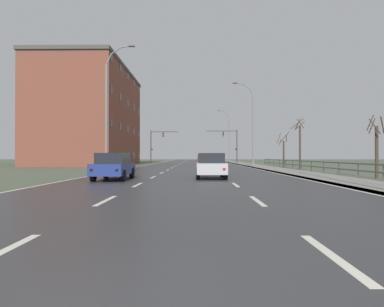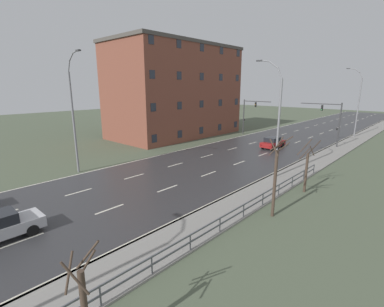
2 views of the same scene
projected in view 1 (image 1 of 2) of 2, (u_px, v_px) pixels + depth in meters
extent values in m
cube|color=#4C5642|center=(193.00, 165.00, 50.45)|extent=(160.00, 160.00, 0.12)
cube|color=#303033|center=(194.00, 163.00, 62.44)|extent=(14.00, 120.00, 0.02)
cube|color=beige|center=(106.00, 201.00, 9.88)|extent=(0.16, 2.20, 0.01)
cube|color=beige|center=(138.00, 185.00, 15.28)|extent=(0.16, 2.20, 0.01)
cube|color=beige|center=(153.00, 177.00, 20.68)|extent=(0.16, 2.20, 0.01)
cube|color=beige|center=(162.00, 173.00, 26.08)|extent=(0.16, 2.20, 0.01)
cube|color=beige|center=(168.00, 170.00, 31.48)|extent=(0.16, 2.20, 0.01)
cube|color=beige|center=(172.00, 168.00, 36.88)|extent=(0.16, 2.20, 0.01)
cube|color=beige|center=(175.00, 166.00, 42.28)|extent=(0.16, 2.20, 0.01)
cube|color=beige|center=(177.00, 165.00, 47.68)|extent=(0.16, 2.20, 0.01)
cube|color=beige|center=(179.00, 164.00, 53.08)|extent=(0.16, 2.20, 0.01)
cube|color=beige|center=(181.00, 163.00, 58.47)|extent=(0.16, 2.20, 0.01)
cube|color=beige|center=(182.00, 163.00, 63.87)|extent=(0.16, 2.20, 0.01)
cube|color=beige|center=(183.00, 162.00, 69.27)|extent=(0.16, 2.20, 0.01)
cube|color=beige|center=(184.00, 162.00, 74.67)|extent=(0.16, 2.20, 0.01)
cube|color=beige|center=(185.00, 161.00, 80.07)|extent=(0.16, 2.20, 0.01)
cube|color=beige|center=(186.00, 161.00, 85.47)|extent=(0.16, 2.20, 0.01)
cube|color=beige|center=(186.00, 161.00, 90.87)|extent=(0.16, 2.20, 0.01)
cube|color=beige|center=(187.00, 160.00, 96.27)|extent=(0.16, 2.20, 0.01)
cube|color=beige|center=(187.00, 160.00, 101.67)|extent=(0.16, 2.20, 0.01)
cube|color=beige|center=(188.00, 160.00, 107.07)|extent=(0.16, 2.20, 0.01)
cube|color=beige|center=(188.00, 160.00, 112.47)|extent=(0.16, 2.20, 0.01)
cube|color=beige|center=(188.00, 160.00, 117.87)|extent=(0.16, 2.20, 0.01)
cube|color=beige|center=(332.00, 256.00, 4.42)|extent=(0.16, 2.20, 0.01)
cube|color=beige|center=(257.00, 201.00, 9.82)|extent=(0.16, 2.20, 0.01)
cube|color=beige|center=(236.00, 185.00, 15.22)|extent=(0.16, 2.20, 0.01)
cube|color=beige|center=(225.00, 177.00, 20.62)|extent=(0.16, 2.20, 0.01)
cube|color=beige|center=(219.00, 173.00, 26.02)|extent=(0.16, 2.20, 0.01)
cube|color=beige|center=(215.00, 170.00, 31.42)|extent=(0.16, 2.20, 0.01)
cube|color=beige|center=(212.00, 168.00, 36.82)|extent=(0.16, 2.20, 0.01)
cube|color=beige|center=(210.00, 166.00, 42.22)|extent=(0.16, 2.20, 0.01)
cube|color=beige|center=(209.00, 165.00, 47.62)|extent=(0.16, 2.20, 0.01)
cube|color=beige|center=(207.00, 164.00, 53.02)|extent=(0.16, 2.20, 0.01)
cube|color=beige|center=(206.00, 163.00, 58.42)|extent=(0.16, 2.20, 0.01)
cube|color=beige|center=(205.00, 163.00, 63.82)|extent=(0.16, 2.20, 0.01)
cube|color=beige|center=(205.00, 162.00, 69.21)|extent=(0.16, 2.20, 0.01)
cube|color=beige|center=(204.00, 162.00, 74.61)|extent=(0.16, 2.20, 0.01)
cube|color=beige|center=(204.00, 161.00, 80.01)|extent=(0.16, 2.20, 0.01)
cube|color=beige|center=(203.00, 161.00, 85.41)|extent=(0.16, 2.20, 0.01)
cube|color=beige|center=(203.00, 161.00, 90.81)|extent=(0.16, 2.20, 0.01)
cube|color=beige|center=(202.00, 160.00, 96.21)|extent=(0.16, 2.20, 0.01)
cube|color=beige|center=(202.00, 160.00, 101.61)|extent=(0.16, 2.20, 0.01)
cube|color=beige|center=(202.00, 160.00, 107.01)|extent=(0.16, 2.20, 0.01)
cube|color=beige|center=(201.00, 160.00, 112.41)|extent=(0.16, 2.20, 0.01)
cube|color=beige|center=(201.00, 160.00, 117.81)|extent=(0.16, 2.20, 0.01)
cube|color=beige|center=(229.00, 163.00, 62.36)|extent=(0.16, 120.00, 0.01)
cube|color=beige|center=(159.00, 163.00, 62.53)|extent=(0.16, 120.00, 0.01)
cube|color=gray|center=(237.00, 163.00, 62.34)|extent=(3.00, 120.00, 0.12)
cube|color=slate|center=(230.00, 163.00, 62.36)|extent=(0.16, 120.00, 0.12)
cube|color=#515459|center=(311.00, 161.00, 26.07)|extent=(0.06, 35.11, 0.08)
cube|color=#515459|center=(311.00, 166.00, 26.07)|extent=(0.06, 35.11, 0.08)
cylinder|color=#515459|center=(383.00, 174.00, 16.04)|extent=(0.07, 0.07, 1.00)
cylinder|color=#515459|center=(358.00, 171.00, 18.55)|extent=(0.07, 0.07, 1.00)
cylinder|color=#515459|center=(339.00, 170.00, 21.05)|extent=(0.07, 0.07, 1.00)
cylinder|color=#515459|center=(324.00, 168.00, 23.56)|extent=(0.07, 0.07, 1.00)
cylinder|color=#515459|center=(311.00, 167.00, 26.07)|extent=(0.07, 0.07, 1.00)
cylinder|color=#515459|center=(301.00, 166.00, 28.58)|extent=(0.07, 0.07, 1.00)
cylinder|color=#515459|center=(293.00, 165.00, 31.08)|extent=(0.07, 0.07, 1.00)
cylinder|color=#515459|center=(285.00, 164.00, 33.59)|extent=(0.07, 0.07, 1.00)
cylinder|color=#515459|center=(279.00, 164.00, 36.10)|extent=(0.07, 0.07, 1.00)
cylinder|color=#515459|center=(274.00, 163.00, 38.61)|extent=(0.07, 0.07, 1.00)
cylinder|color=#515459|center=(269.00, 163.00, 41.12)|extent=(0.07, 0.07, 1.00)
cylinder|color=#515459|center=(265.00, 162.00, 43.62)|extent=(0.07, 0.07, 1.00)
cylinder|color=slate|center=(253.00, 131.00, 40.07)|extent=(0.20, 0.20, 8.93)
cylinder|color=slate|center=(251.00, 92.00, 40.11)|extent=(0.53, 0.11, 0.96)
cylinder|color=slate|center=(246.00, 86.00, 40.12)|extent=(0.89, 0.11, 0.67)
cylinder|color=slate|center=(239.00, 83.00, 40.13)|extent=(1.01, 0.11, 0.28)
cube|color=#333335|center=(235.00, 83.00, 40.14)|extent=(0.56, 0.24, 0.12)
cylinder|color=slate|center=(229.00, 140.00, 69.01)|extent=(0.20, 0.20, 9.62)
cylinder|color=slate|center=(228.00, 116.00, 69.05)|extent=(0.51, 0.11, 0.93)
cylinder|color=slate|center=(225.00, 112.00, 69.07)|extent=(0.86, 0.11, 0.65)
cylinder|color=slate|center=(221.00, 111.00, 69.08)|extent=(0.98, 0.11, 0.28)
cube|color=#333335|center=(219.00, 111.00, 69.09)|extent=(0.56, 0.24, 0.12)
cylinder|color=slate|center=(106.00, 118.00, 28.68)|extent=(0.20, 0.20, 9.63)
cylinder|color=slate|center=(109.00, 59.00, 28.72)|extent=(0.53, 0.11, 0.97)
cylinder|color=slate|center=(116.00, 51.00, 28.72)|extent=(0.90, 0.11, 0.68)
cylinder|color=slate|center=(126.00, 47.00, 28.71)|extent=(1.03, 0.11, 0.29)
cube|color=#333335|center=(132.00, 46.00, 28.70)|extent=(0.56, 0.24, 0.12)
cylinder|color=#38383A|center=(237.00, 147.00, 58.15)|extent=(0.18, 0.18, 6.19)
cylinder|color=#38383A|center=(222.00, 131.00, 58.21)|extent=(5.55, 0.12, 0.12)
cube|color=black|center=(223.00, 134.00, 58.20)|extent=(0.20, 0.28, 0.80)
sphere|color=#2D2D2D|center=(223.00, 133.00, 58.05)|extent=(0.14, 0.14, 0.14)
sphere|color=#2D2D2D|center=(223.00, 134.00, 58.05)|extent=(0.14, 0.14, 0.14)
sphere|color=green|center=(223.00, 135.00, 58.05)|extent=(0.14, 0.14, 0.14)
cube|color=black|center=(236.00, 149.00, 58.10)|extent=(0.18, 0.12, 0.32)
cylinder|color=#38383A|center=(151.00, 147.00, 59.18)|extent=(0.18, 0.18, 6.12)
cylinder|color=#38383A|center=(164.00, 132.00, 59.16)|extent=(5.02, 0.12, 0.12)
cube|color=black|center=(163.00, 135.00, 59.16)|extent=(0.20, 0.28, 0.80)
sphere|color=#2D2D2D|center=(163.00, 133.00, 59.02)|extent=(0.14, 0.14, 0.14)
sphere|color=#F2AD19|center=(163.00, 135.00, 59.01)|extent=(0.14, 0.14, 0.14)
sphere|color=#2D2D2D|center=(163.00, 136.00, 59.01)|extent=(0.14, 0.14, 0.14)
cube|color=black|center=(152.00, 149.00, 59.12)|extent=(0.18, 0.12, 0.32)
cube|color=maroon|center=(203.00, 161.00, 51.79)|extent=(1.83, 4.13, 0.64)
cube|color=black|center=(203.00, 157.00, 51.55)|extent=(1.59, 2.03, 0.60)
cube|color=slate|center=(203.00, 157.00, 52.50)|extent=(1.41, 0.10, 0.51)
cylinder|color=black|center=(207.00, 162.00, 53.04)|extent=(0.23, 0.66, 0.66)
cylinder|color=black|center=(198.00, 162.00, 53.08)|extent=(0.23, 0.66, 0.66)
cylinder|color=black|center=(208.00, 163.00, 50.49)|extent=(0.23, 0.66, 0.66)
cylinder|color=black|center=(198.00, 163.00, 50.54)|extent=(0.23, 0.66, 0.66)
cube|color=red|center=(198.00, 161.00, 49.78)|extent=(0.16, 0.04, 0.14)
cube|color=red|center=(207.00, 161.00, 49.74)|extent=(0.16, 0.04, 0.14)
cube|color=navy|center=(114.00, 169.00, 18.64)|extent=(1.79, 4.11, 0.64)
cube|color=black|center=(113.00, 158.00, 18.39)|extent=(1.58, 2.01, 0.60)
cube|color=slate|center=(117.00, 158.00, 19.34)|extent=(1.40, 0.09, 0.51)
cylinder|color=black|center=(132.00, 173.00, 19.90)|extent=(0.23, 0.66, 0.66)
cylinder|color=black|center=(106.00, 173.00, 19.91)|extent=(0.23, 0.66, 0.66)
cylinder|color=black|center=(123.00, 176.00, 17.36)|extent=(0.23, 0.66, 0.66)
cylinder|color=black|center=(93.00, 176.00, 17.37)|extent=(0.23, 0.66, 0.66)
cube|color=red|center=(91.00, 170.00, 16.61)|extent=(0.16, 0.04, 0.14)
cube|color=red|center=(117.00, 170.00, 16.60)|extent=(0.16, 0.04, 0.14)
cube|color=#B7B7BC|center=(211.00, 168.00, 19.97)|extent=(1.77, 4.10, 0.64)
cube|color=black|center=(211.00, 158.00, 19.72)|extent=(1.56, 2.00, 0.60)
cube|color=slate|center=(210.00, 158.00, 20.67)|extent=(1.40, 0.08, 0.51)
cylinder|color=black|center=(222.00, 172.00, 21.22)|extent=(0.22, 0.66, 0.66)
cylinder|color=black|center=(198.00, 172.00, 21.25)|extent=(0.22, 0.66, 0.66)
cylinder|color=black|center=(226.00, 174.00, 18.68)|extent=(0.22, 0.66, 0.66)
cylinder|color=black|center=(198.00, 174.00, 18.70)|extent=(0.22, 0.66, 0.66)
cube|color=red|center=(201.00, 169.00, 17.95)|extent=(0.16, 0.04, 0.14)
cube|color=red|center=(224.00, 169.00, 17.93)|extent=(0.16, 0.04, 0.14)
cube|color=brown|center=(91.00, 119.00, 50.70)|extent=(11.69, 22.05, 14.65)
cube|color=#4C4742|center=(91.00, 71.00, 50.76)|extent=(11.92, 22.49, 0.50)
cube|color=#282D38|center=(111.00, 156.00, 40.76)|extent=(0.04, 0.90, 1.10)
cube|color=#282D38|center=(120.00, 156.00, 45.67)|extent=(0.04, 0.90, 1.10)
cube|color=#282D38|center=(128.00, 156.00, 50.58)|extent=(0.04, 0.90, 1.10)
cube|color=#282D38|center=(134.00, 156.00, 55.50)|extent=(0.04, 0.90, 1.10)
cube|color=#282D38|center=(139.00, 156.00, 60.41)|extent=(0.04, 0.90, 1.10)
cube|color=#282D38|center=(111.00, 123.00, 40.79)|extent=(0.04, 0.90, 1.10)
cube|color=#282D38|center=(120.00, 126.00, 45.70)|extent=(0.04, 0.90, 1.10)
cube|color=#282D38|center=(128.00, 129.00, 50.61)|extent=(0.04, 0.90, 1.10)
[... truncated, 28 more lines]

